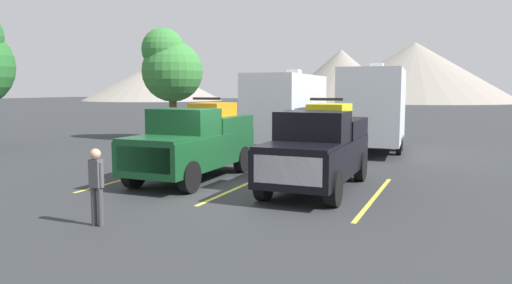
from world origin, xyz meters
TOP-DOWN VIEW (x-y plane):
  - ground_plane at (0.00, 0.00)m, footprint 240.00×240.00m
  - pickup_truck_a at (-1.87, 0.98)m, footprint 2.18×5.29m
  - pickup_truck_b at (2.17, 1.03)m, footprint 2.16×5.30m
  - lot_stripe_a at (-3.86, 0.52)m, footprint 0.12×5.50m
  - lot_stripe_b at (0.00, 0.52)m, footprint 0.12×5.50m
  - lot_stripe_c at (3.86, 0.52)m, footprint 0.12×5.50m
  - camper_trailer_a at (-1.94, 10.04)m, footprint 2.90×8.83m
  - camper_trailer_b at (2.22, 9.90)m, footprint 2.99×7.31m
  - person_a at (-1.03, -4.50)m, footprint 0.36×0.22m
  - tree_a at (-9.14, 10.76)m, footprint 3.39×3.39m
  - mountain_ridge at (1.91, 93.36)m, footprint 140.18×48.96m

SIDE VIEW (x-z plane):
  - ground_plane at x=0.00m, z-range 0.00..0.00m
  - lot_stripe_a at x=-3.86m, z-range 0.00..0.01m
  - lot_stripe_b at x=0.00m, z-range 0.00..0.01m
  - lot_stripe_c at x=3.86m, z-range 0.00..0.01m
  - person_a at x=-1.03m, z-range 0.12..1.76m
  - pickup_truck_b at x=2.17m, z-range -0.09..2.50m
  - pickup_truck_a at x=-1.87m, z-range -0.08..2.49m
  - camper_trailer_a at x=-1.94m, z-range 0.10..3.92m
  - camper_trailer_b at x=2.22m, z-range 0.10..4.13m
  - tree_a at x=-9.14m, z-range 1.00..7.19m
  - mountain_ridge at x=1.91m, z-range -1.24..13.42m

